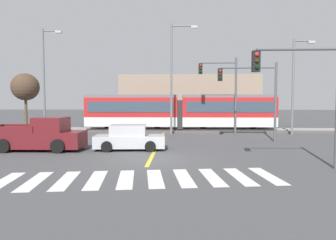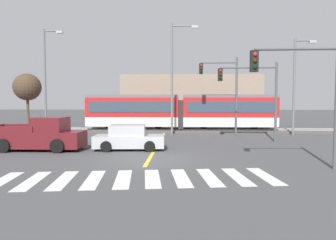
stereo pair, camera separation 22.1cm
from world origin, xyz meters
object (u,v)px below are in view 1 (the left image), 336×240
Objects in this scene: sedan_crossing at (130,138)px; street_lamp_west at (45,76)px; light_rail_tram at (180,111)px; pickup_truck at (40,136)px; street_lamp_east at (295,81)px; traffic_light_far_right at (224,85)px; traffic_light_near_right at (307,83)px; traffic_light_mid_right at (255,89)px; street_lamp_centre at (174,73)px; bare_tree_far_west at (25,87)px.

sedan_crossing is 13.88m from street_lamp_west.
light_rail_tram is 3.41× the size of pickup_truck.
street_lamp_east reaches higher than sedan_crossing.
traffic_light_far_right is 0.79× the size of street_lamp_east.
traffic_light_near_right is (5.41, -16.70, 1.65)m from light_rail_tram.
traffic_light_mid_right reaches higher than traffic_light_near_right.
sedan_crossing is 10.37m from street_lamp_centre.
street_lamp_east is at bearing 26.43° from pickup_truck.
traffic_light_mid_right is (5.40, -7.87, 1.81)m from light_rail_tram.
light_rail_tram is 4.59m from street_lamp_centre.
street_lamp_east reaches higher than traffic_light_far_right.
light_rail_tram is 17.63m from traffic_light_near_right.
street_lamp_centre reaches higher than traffic_light_near_right.
traffic_light_far_right reaches higher than traffic_light_mid_right.
traffic_light_mid_right is at bearing 24.90° from sedan_crossing.
light_rail_tram is at bearing 55.64° from pickup_truck.
street_lamp_east reaches higher than traffic_light_near_right.
street_lamp_west is 22.40m from street_lamp_east.
traffic_light_mid_right is at bearing 90.10° from traffic_light_near_right.
traffic_light_near_right is at bearing -82.39° from traffic_light_far_right.
street_lamp_centre reaches higher than street_lamp_east.
traffic_light_far_right is 1.19× the size of traffic_light_near_right.
street_lamp_centre is at bearing 165.41° from traffic_light_far_right.
street_lamp_west reaches higher than light_rail_tram.
traffic_light_near_right is 15.10m from street_lamp_centre.
street_lamp_centre is (-0.57, -2.96, 3.46)m from light_rail_tram.
pickup_truck is at bearing -60.33° from bare_tree_far_west.
traffic_light_mid_right is (13.77, 4.37, 3.02)m from pickup_truck.
light_rail_tram is 12.26m from sedan_crossing.
bare_tree_far_west is (-10.18, 17.87, 3.84)m from pickup_truck.
traffic_light_mid_right reaches higher than light_rail_tram.
street_lamp_east is (13.10, 8.70, 4.02)m from sedan_crossing.
bare_tree_far_west is (-23.96, 22.34, 0.98)m from traffic_light_near_right.
traffic_light_far_right is 12.75m from traffic_light_near_right.
street_lamp_east is at bearing 71.26° from traffic_light_near_right.
light_rail_tram is 5.98m from traffic_light_far_right.
street_lamp_west is at bearing -168.19° from light_rail_tram.
traffic_light_mid_right is 0.68× the size of street_lamp_east.
street_lamp_centre is (2.50, 8.84, 4.81)m from sedan_crossing.
light_rail_tram is at bearing 124.46° from traffic_light_mid_right.
street_lamp_west is at bearing -53.01° from bare_tree_far_west.
pickup_truck is (-5.30, -0.44, 0.14)m from sedan_crossing.
light_rail_tram is 2.21× the size of street_lamp_east.
street_lamp_east is at bearing -0.74° from street_lamp_centre.
street_lamp_centre is (11.79, -0.37, 0.19)m from street_lamp_west.
traffic_light_near_right reaches higher than pickup_truck.
street_lamp_east is at bearing -16.98° from bare_tree_far_west.
sedan_crossing is 0.44× the size of street_lamp_centre.
light_rail_tram is at bearing -16.90° from bare_tree_far_west.
traffic_light_far_right is 6.39m from street_lamp_east.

